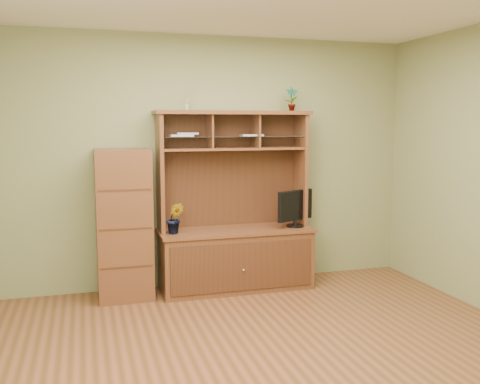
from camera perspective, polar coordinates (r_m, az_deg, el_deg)
name	(u,v)px	position (r m, az deg, el deg)	size (l,w,h in m)	color
room	(276,181)	(3.94, 3.84, 1.23)	(4.54, 4.04, 2.74)	#503117
media_hutch	(235,240)	(5.76, -0.53, -5.17)	(1.66, 0.61, 1.90)	#4A2315
monitor	(295,208)	(5.83, 5.92, -1.67)	(0.47, 0.25, 0.40)	black
orchid_plant	(175,218)	(5.48, -6.96, -2.80)	(0.18, 0.14, 0.32)	#305A1F
top_plant	(291,99)	(5.91, 5.50, 9.85)	(0.14, 0.09, 0.26)	#386C25
reed_diffuser	(186,100)	(5.58, -5.75, 9.73)	(0.05, 0.05, 0.27)	silver
magazines	(207,135)	(5.62, -3.59, 6.11)	(1.00, 0.19, 0.04)	#A8A8AC
side_cabinet	(124,224)	(5.52, -12.27, -3.38)	(0.54, 0.49, 1.52)	#4A2315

